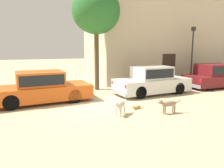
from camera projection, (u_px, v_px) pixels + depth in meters
name	position (u px, v px, depth m)	size (l,w,h in m)	color
ground_plane	(97.00, 106.00, 9.49)	(80.00, 80.00, 0.00)	tan
parked_sedan_nearest	(41.00, 87.00, 10.01)	(4.74, 2.14, 1.46)	#D15619
parked_sedan_second	(152.00, 80.00, 11.88)	(4.43, 2.02, 1.53)	silver
parked_sedan_third	(216.00, 76.00, 13.88)	(4.48, 1.82, 1.50)	maroon
apartment_block	(170.00, 18.00, 18.16)	(13.62, 5.73, 9.97)	beige
stray_dog_spotted	(168.00, 104.00, 8.29)	(1.06, 0.23, 0.63)	#997F60
stray_dog_tan	(120.00, 105.00, 8.12)	(0.79, 0.67, 0.63)	beige
stray_cat	(137.00, 107.00, 9.00)	(0.57, 0.26, 0.16)	#B77F3D
street_lamp	(192.00, 48.00, 15.04)	(0.22, 0.22, 3.96)	#2D2B28
acacia_tree_left	(96.00, 11.00, 12.38)	(2.82, 2.54, 5.99)	brown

